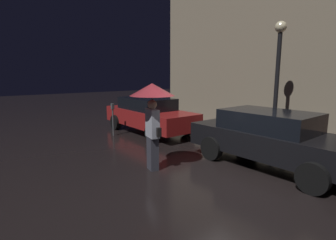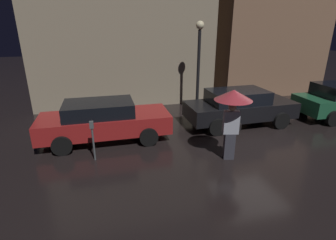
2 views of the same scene
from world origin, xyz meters
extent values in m
plane|color=black|center=(0.00, 0.00, 0.00)|extent=(60.00, 60.00, 0.00)
cube|color=gray|center=(-3.96, 6.50, 3.88)|extent=(9.01, 3.00, 7.76)
cube|color=#8C664C|center=(4.47, 6.50, 4.73)|extent=(6.25, 3.00, 9.46)
cube|color=maroon|center=(-5.23, 1.30, 0.65)|extent=(4.55, 1.72, 0.64)
cube|color=black|center=(-5.41, 1.30, 1.21)|extent=(2.37, 1.51, 0.48)
cylinder|color=black|center=(-3.82, 2.15, 0.32)|extent=(0.65, 0.22, 0.65)
cylinder|color=black|center=(-3.82, 0.44, 0.32)|extent=(0.65, 0.22, 0.65)
cylinder|color=black|center=(-6.64, 2.15, 0.32)|extent=(0.65, 0.22, 0.65)
cylinder|color=black|center=(-6.64, 0.44, 0.32)|extent=(0.65, 0.22, 0.65)
cube|color=black|center=(0.23, 1.53, 0.65)|extent=(4.51, 1.78, 0.63)
cube|color=black|center=(0.05, 1.53, 1.22)|extent=(2.35, 1.53, 0.50)
cylinder|color=black|center=(1.61, 2.38, 0.34)|extent=(0.68, 0.22, 0.68)
cylinder|color=black|center=(1.61, 0.68, 0.34)|extent=(0.68, 0.22, 0.68)
cylinder|color=black|center=(-1.16, 2.38, 0.34)|extent=(0.68, 0.22, 0.68)
cylinder|color=black|center=(-1.16, 0.68, 0.34)|extent=(0.68, 0.22, 0.68)
cylinder|color=black|center=(3.88, 2.15, 0.32)|extent=(0.65, 0.22, 0.65)
cylinder|color=black|center=(3.88, 0.41, 0.32)|extent=(0.65, 0.22, 0.65)
cube|color=#383842|center=(-1.56, -1.09, 0.43)|extent=(0.36, 0.28, 0.86)
cube|color=#B2B7C6|center=(-1.56, -1.09, 1.22)|extent=(0.50, 0.31, 0.72)
sphere|color=tan|center=(-1.56, -1.09, 1.69)|extent=(0.23, 0.23, 0.23)
cylinder|color=black|center=(-1.56, -1.09, 1.49)|extent=(0.02, 0.02, 0.83)
cone|color=#B2333D|center=(-1.56, -1.09, 2.06)|extent=(1.11, 1.11, 0.31)
cube|color=black|center=(-1.30, -1.09, 1.04)|extent=(0.18, 0.13, 0.22)
cylinder|color=#4C5154|center=(-5.63, -0.18, 0.53)|extent=(0.06, 0.06, 1.07)
cube|color=#4C5154|center=(-5.63, -0.18, 1.18)|extent=(0.12, 0.10, 0.22)
cylinder|color=black|center=(-0.93, 3.53, 1.87)|extent=(0.14, 0.14, 3.74)
sphere|color=#F9EAB7|center=(-0.93, 3.53, 3.93)|extent=(0.37, 0.37, 0.37)
camera|label=1|loc=(3.76, -4.77, 2.44)|focal=28.00mm
camera|label=2|loc=(-5.19, -7.74, 4.01)|focal=28.00mm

